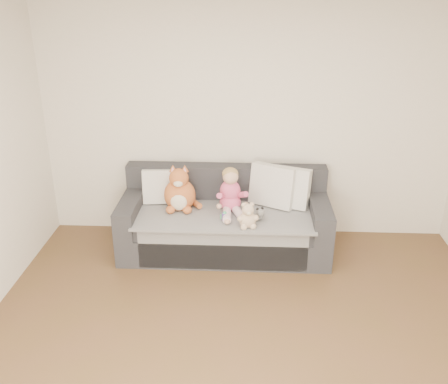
# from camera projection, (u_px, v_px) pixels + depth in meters

# --- Properties ---
(room_shell) EXTENTS (5.00, 5.00, 5.00)m
(room_shell) POSITION_uv_depth(u_px,v_px,m) (247.00, 203.00, 3.48)
(room_shell) COLOR brown
(room_shell) RESTS_ON ground
(sofa) EXTENTS (2.20, 0.94, 0.85)m
(sofa) POSITION_uv_depth(u_px,v_px,m) (225.00, 222.00, 5.39)
(sofa) COLOR #2C2D32
(sofa) RESTS_ON ground
(cushion_left) EXTENTS (0.42, 0.23, 0.38)m
(cushion_left) POSITION_uv_depth(u_px,v_px,m) (161.00, 186.00, 5.42)
(cushion_left) COLOR silver
(cushion_left) RESTS_ON sofa
(cushion_right_back) EXTENTS (0.53, 0.41, 0.46)m
(cushion_right_back) POSITION_uv_depth(u_px,v_px,m) (273.00, 186.00, 5.33)
(cushion_right_back) COLOR silver
(cushion_right_back) RESTS_ON sofa
(cushion_right_front) EXTENTS (0.51, 0.36, 0.44)m
(cushion_right_front) POSITION_uv_depth(u_px,v_px,m) (288.00, 187.00, 5.32)
(cushion_right_front) COLOR silver
(cushion_right_front) RESTS_ON sofa
(toddler) EXTENTS (0.33, 0.49, 0.48)m
(toddler) POSITION_uv_depth(u_px,v_px,m) (231.00, 194.00, 5.20)
(toddler) COLOR #D84C71
(toddler) RESTS_ON sofa
(plush_cat) EXTENTS (0.41, 0.35, 0.51)m
(plush_cat) POSITION_uv_depth(u_px,v_px,m) (180.00, 192.00, 5.26)
(plush_cat) COLOR #C5592B
(plush_cat) RESTS_ON sofa
(teddy_bear) EXTENTS (0.21, 0.16, 0.27)m
(teddy_bear) POSITION_uv_depth(u_px,v_px,m) (248.00, 217.00, 4.89)
(teddy_bear) COLOR tan
(teddy_bear) RESTS_ON sofa
(plush_cow) EXTENTS (0.13, 0.20, 0.16)m
(plush_cow) POSITION_uv_depth(u_px,v_px,m) (258.00, 214.00, 5.06)
(plush_cow) COLOR white
(plush_cow) RESTS_ON sofa
(sippy_cup) EXTENTS (0.10, 0.07, 0.11)m
(sippy_cup) POSITION_uv_depth(u_px,v_px,m) (225.00, 215.00, 5.05)
(sippy_cup) COLOR #663CA4
(sippy_cup) RESTS_ON sofa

